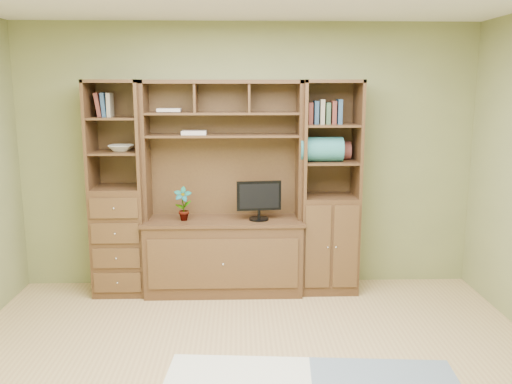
{
  "coord_description": "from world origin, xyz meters",
  "views": [
    {
      "loc": [
        -0.08,
        -3.35,
        1.98
      ],
      "look_at": [
        0.06,
        1.2,
        1.1
      ],
      "focal_mm": 38.0,
      "sensor_mm": 36.0,
      "label": 1
    }
  ],
  "objects_px": {
    "monitor": "(259,193)",
    "center_hutch": "(223,189)",
    "left_tower": "(119,189)",
    "right_tower": "(329,188)"
  },
  "relations": [
    {
      "from": "monitor",
      "to": "center_hutch",
      "type": "bearing_deg",
      "value": 167.25
    },
    {
      "from": "left_tower",
      "to": "center_hutch",
      "type": "bearing_deg",
      "value": -2.29
    },
    {
      "from": "right_tower",
      "to": "monitor",
      "type": "relative_size",
      "value": 3.94
    },
    {
      "from": "left_tower",
      "to": "monitor",
      "type": "height_order",
      "value": "left_tower"
    },
    {
      "from": "right_tower",
      "to": "monitor",
      "type": "xyz_separation_m",
      "value": [
        -0.68,
        -0.07,
        -0.03
      ]
    },
    {
      "from": "center_hutch",
      "to": "right_tower",
      "type": "distance_m",
      "value": 1.03
    },
    {
      "from": "left_tower",
      "to": "monitor",
      "type": "relative_size",
      "value": 3.94
    },
    {
      "from": "center_hutch",
      "to": "left_tower",
      "type": "height_order",
      "value": "same"
    },
    {
      "from": "left_tower",
      "to": "monitor",
      "type": "distance_m",
      "value": 1.34
    },
    {
      "from": "center_hutch",
      "to": "left_tower",
      "type": "bearing_deg",
      "value": 177.71
    }
  ]
}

